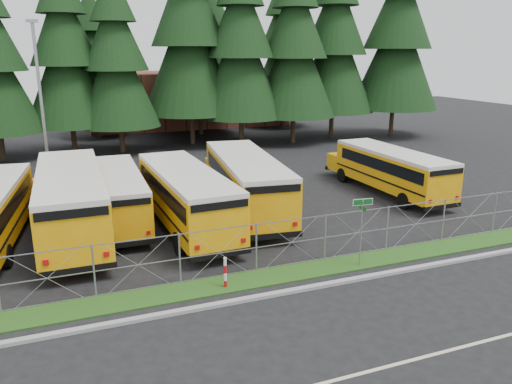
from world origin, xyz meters
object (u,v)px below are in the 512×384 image
(bus_5, at_px, (245,184))
(bus_4, at_px, (184,198))
(bus_2, at_px, (71,203))
(street_sign, at_px, (362,218))
(light_standard, at_px, (41,98))
(bus_3, at_px, (117,196))
(striped_bollard, at_px, (225,273))
(bus_east, at_px, (388,172))

(bus_5, bearing_deg, bus_4, -153.40)
(bus_2, relative_size, bus_4, 1.08)
(street_sign, xyz_separation_m, light_standard, (-11.70, 18.48, 3.47))
(bus_5, relative_size, street_sign, 4.17)
(bus_3, bearing_deg, light_standard, 110.51)
(bus_4, height_order, street_sign, bus_4)
(bus_2, bearing_deg, bus_4, -8.33)
(bus_5, height_order, light_standard, light_standard)
(light_standard, bearing_deg, bus_4, -61.44)
(bus_4, relative_size, light_standard, 1.11)
(bus_4, xyz_separation_m, striped_bollard, (-0.16, -6.94, -0.87))
(bus_3, relative_size, bus_4, 0.90)
(bus_east, relative_size, striped_bollard, 8.56)
(bus_2, relative_size, street_sign, 4.31)
(bus_2, distance_m, bus_4, 5.16)
(light_standard, bearing_deg, bus_3, -70.67)
(striped_bollard, bearing_deg, light_standard, 108.30)
(bus_3, relative_size, street_sign, 3.58)
(bus_3, relative_size, bus_5, 0.86)
(striped_bollard, height_order, light_standard, light_standard)
(bus_5, relative_size, bus_east, 1.14)
(bus_2, relative_size, striped_bollard, 10.09)
(bus_4, height_order, bus_5, bus_5)
(bus_4, bearing_deg, bus_2, 169.01)
(bus_2, height_order, striped_bollard, bus_2)
(bus_east, bearing_deg, bus_2, -178.67)
(light_standard, bearing_deg, bus_2, -83.86)
(bus_2, height_order, bus_3, bus_2)
(bus_2, height_order, bus_east, bus_2)
(bus_4, distance_m, striped_bollard, 6.99)
(bus_4, bearing_deg, bus_east, 4.40)
(striped_bollard, bearing_deg, bus_2, 122.68)
(bus_3, relative_size, bus_east, 0.98)
(light_standard, bearing_deg, bus_5, -46.12)
(striped_bollard, bearing_deg, bus_east, 33.19)
(bus_east, height_order, street_sign, street_sign)
(bus_2, height_order, street_sign, bus_2)
(bus_2, xyz_separation_m, street_sign, (10.55, -7.76, 0.45))
(bus_2, bearing_deg, striped_bollard, -57.15)
(bus_5, height_order, bus_east, bus_5)
(bus_2, bearing_deg, street_sign, -36.19)
(street_sign, xyz_separation_m, striped_bollard, (-5.61, 0.06, -1.43))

